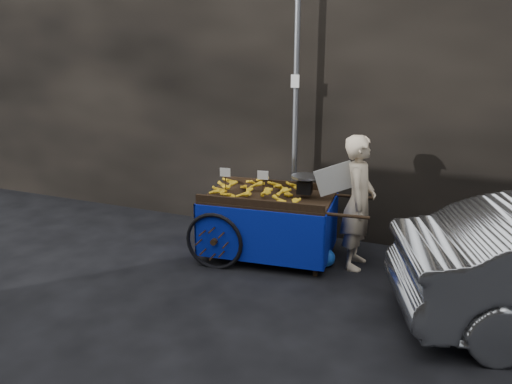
% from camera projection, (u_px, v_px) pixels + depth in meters
% --- Properties ---
extents(ground, '(80.00, 80.00, 0.00)m').
position_uv_depth(ground, '(240.00, 268.00, 6.71)').
color(ground, black).
rests_on(ground, ground).
extents(building_wall, '(13.50, 2.00, 5.00)m').
position_uv_depth(building_wall, '(327.00, 70.00, 8.16)').
color(building_wall, black).
rests_on(building_wall, ground).
extents(street_pole, '(0.12, 0.10, 4.00)m').
position_uv_depth(street_pole, '(296.00, 109.00, 7.19)').
color(street_pole, slate).
rests_on(street_pole, ground).
extents(banana_cart, '(2.49, 1.36, 1.30)m').
position_uv_depth(banana_cart, '(265.00, 202.00, 6.89)').
color(banana_cart, black).
rests_on(banana_cart, ground).
extents(vendor, '(0.82, 0.68, 1.79)m').
position_uv_depth(vendor, '(358.00, 202.00, 6.56)').
color(vendor, beige).
rests_on(vendor, ground).
extents(plastic_bag, '(0.29, 0.23, 0.26)m').
position_uv_depth(plastic_bag, '(325.00, 258.00, 6.73)').
color(plastic_bag, blue).
rests_on(plastic_bag, ground).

